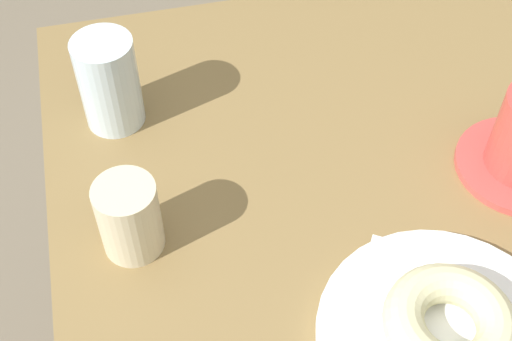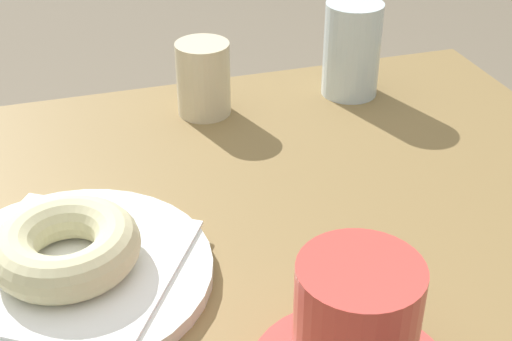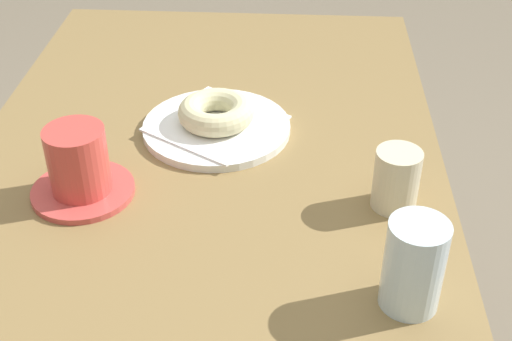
# 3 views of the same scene
# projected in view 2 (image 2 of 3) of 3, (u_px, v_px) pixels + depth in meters

# --- Properties ---
(plate_sugar_ring) EXTENTS (0.21, 0.21, 0.01)m
(plate_sugar_ring) POSITION_uv_depth(u_px,v_px,m) (71.00, 274.00, 0.53)
(plate_sugar_ring) COLOR white
(plate_sugar_ring) RESTS_ON table
(napkin_sugar_ring) EXTENTS (0.21, 0.21, 0.00)m
(napkin_sugar_ring) POSITION_uv_depth(u_px,v_px,m) (69.00, 266.00, 0.53)
(napkin_sugar_ring) COLOR white
(napkin_sugar_ring) RESTS_ON plate_sugar_ring
(donut_sugar_ring) EXTENTS (0.11, 0.11, 0.03)m
(donut_sugar_ring) POSITION_uv_depth(u_px,v_px,m) (66.00, 247.00, 0.52)
(donut_sugar_ring) COLOR beige
(donut_sugar_ring) RESTS_ON napkin_sugar_ring
(water_glass) EXTENTS (0.06, 0.06, 0.10)m
(water_glass) POSITION_uv_depth(u_px,v_px,m) (352.00, 49.00, 0.77)
(water_glass) COLOR silver
(water_glass) RESTS_ON table
(coffee_cup) EXTENTS (0.13, 0.13, 0.09)m
(coffee_cup) POSITION_uv_depth(u_px,v_px,m) (355.00, 335.00, 0.43)
(coffee_cup) COLOR #CA4944
(coffee_cup) RESTS_ON table
(sugar_jar) EXTENTS (0.06, 0.06, 0.08)m
(sugar_jar) POSITION_uv_depth(u_px,v_px,m) (203.00, 79.00, 0.74)
(sugar_jar) COLOR beige
(sugar_jar) RESTS_ON table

